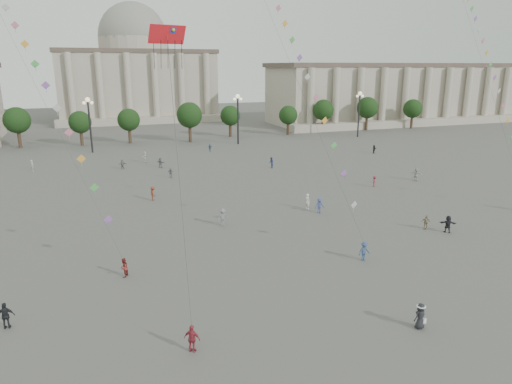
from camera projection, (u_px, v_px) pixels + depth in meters
name	position (u px, v px, depth m)	size (l,w,h in m)	color
ground	(341.00, 317.00, 30.92)	(360.00, 360.00, 0.00)	#4F4D4A
hall_east	(402.00, 93.00, 138.31)	(84.00, 26.22, 17.20)	#A99C8E
hall_central	(136.00, 73.00, 144.26)	(48.30, 34.30, 35.50)	#A99C8E
tree_row	(162.00, 118.00, 100.19)	(137.12, 5.12, 8.00)	#35291A
lamp_post_mid_west	(89.00, 115.00, 87.51)	(2.00, 0.90, 10.65)	#262628
lamp_post_mid_east	(238.00, 110.00, 97.32)	(2.00, 0.90, 10.65)	#262628
lamp_post_far_east	(359.00, 106.00, 107.13)	(2.00, 0.90, 10.65)	#262628
person_crowd_0	(210.00, 148.00, 90.37)	(0.89, 0.37, 1.52)	#38567F
person_crowd_3	(448.00, 224.00, 46.33)	(1.65, 0.53, 1.78)	#222127
person_crowd_4	(145.00, 157.00, 80.06)	(1.80, 0.57, 1.94)	silver
person_crowd_6	(223.00, 217.00, 48.29)	(1.22, 0.70, 1.89)	slate
person_crowd_7	(416.00, 174.00, 67.43)	(1.78, 0.57, 1.91)	#BCBDB8
person_crowd_8	(375.00, 181.00, 63.95)	(0.99, 0.57, 1.54)	maroon
person_crowd_9	(374.00, 149.00, 88.43)	(1.51, 0.48, 1.62)	black
person_crowd_10	(32.00, 166.00, 73.31)	(0.68, 0.44, 1.85)	#AEAFAA
person_crowd_12	(160.00, 163.00, 75.93)	(1.58, 0.50, 1.70)	slate
person_crowd_13	(308.00, 201.00, 53.97)	(0.68, 0.45, 1.87)	white
person_crowd_16	(171.00, 173.00, 69.19)	(0.89, 0.37, 1.52)	slate
person_crowd_17	(153.00, 193.00, 57.48)	(1.16, 0.66, 1.79)	maroon
person_crowd_18	(122.00, 164.00, 75.10)	(1.38, 0.44, 1.49)	slate
person_crowd_19	(426.00, 222.00, 47.28)	(0.88, 0.37, 1.51)	tan
person_crowd_20	(271.00, 163.00, 75.62)	(0.89, 0.70, 1.84)	navy
person_crowd_21	(319.00, 206.00, 52.49)	(1.14, 0.66, 1.77)	#37427C
tourist_0	(192.00, 339.00, 26.91)	(1.02, 0.43, 1.75)	#9A2A37
tourist_1	(6.00, 316.00, 29.32)	(1.06, 0.44, 1.81)	black
kite_flyer_0	(124.00, 268.00, 36.56)	(0.77, 0.60, 1.59)	maroon
kite_flyer_1	(364.00, 251.00, 39.61)	(1.13, 0.65, 1.75)	navy
hat_person	(420.00, 316.00, 29.34)	(0.93, 0.69, 1.74)	black
dragon_kite	(168.00, 50.00, 26.14)	(2.26, 2.56, 17.29)	red
kite_train_east	(473.00, 18.00, 64.42)	(10.90, 31.32, 51.37)	#3F3F3F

